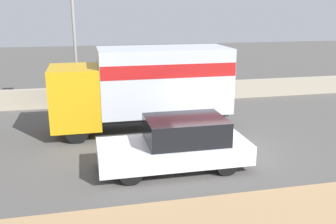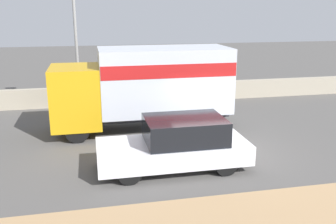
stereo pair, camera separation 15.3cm
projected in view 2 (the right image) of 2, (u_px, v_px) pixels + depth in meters
ground_plane at (213, 151)px, 12.98m from camera, size 80.00×80.00×0.00m
stone_wall_backdrop at (169, 93)px, 19.79m from camera, size 60.00×0.35×0.97m
street_lamp at (75, 30)px, 16.89m from camera, size 0.56×0.28×6.61m
box_truck at (147, 83)px, 14.83m from camera, size 6.96×2.40×3.30m
car_hatchback at (177, 144)px, 11.42m from camera, size 4.59×1.89×1.59m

